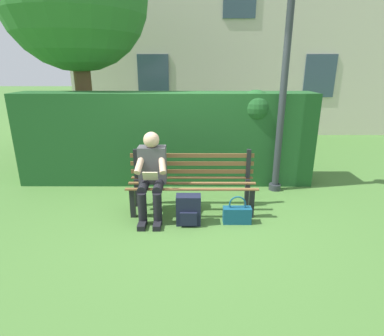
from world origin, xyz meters
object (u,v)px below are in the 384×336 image
at_px(park_bench, 192,180).
at_px(person_seated, 152,173).
at_px(tree, 69,0).
at_px(lamp_post, 284,77).
at_px(handbag, 237,214).
at_px(backpack, 189,210).

distance_m(park_bench, person_seated, 0.61).
xyz_separation_m(person_seated, tree, (1.76, -2.47, 2.58)).
bearing_deg(lamp_post, handbag, 55.83).
bearing_deg(lamp_post, park_bench, 27.92).
xyz_separation_m(backpack, lamp_post, (-1.46, -1.22, 1.66)).
height_order(park_bench, handbag, park_bench).
bearing_deg(person_seated, lamp_post, -154.54).
distance_m(person_seated, backpack, 0.72).
height_order(person_seated, handbag, person_seated).
height_order(park_bench, person_seated, person_seated).
height_order(tree, handbag, tree).
xyz_separation_m(tree, handbag, (-2.92, 2.72, -3.08)).
bearing_deg(park_bench, backpack, 84.46).
distance_m(park_bench, backpack, 0.53).
xyz_separation_m(park_bench, backpack, (0.05, 0.47, -0.25)).
xyz_separation_m(park_bench, lamp_post, (-1.41, -0.75, 1.41)).
bearing_deg(backpack, tree, -50.49).
bearing_deg(tree, lamp_post, 157.64).
distance_m(tree, handbag, 5.04).
distance_m(tree, lamp_post, 4.25).
bearing_deg(tree, park_bench, 135.37).
relative_size(backpack, lamp_post, 0.13).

